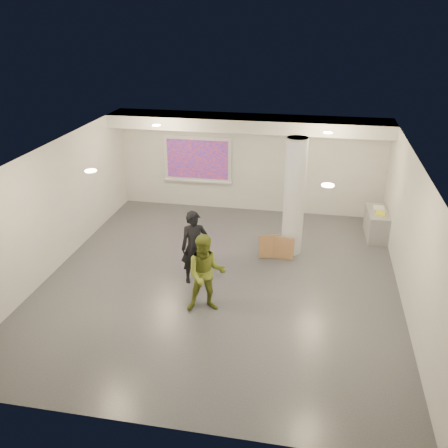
% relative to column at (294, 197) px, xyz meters
% --- Properties ---
extents(floor, '(8.00, 9.00, 0.01)m').
position_rel_column_xyz_m(floor, '(-1.50, -1.80, -1.50)').
color(floor, '#3A3C41').
rests_on(floor, ground).
extents(ceiling, '(8.00, 9.00, 0.01)m').
position_rel_column_xyz_m(ceiling, '(-1.50, -1.80, 1.50)').
color(ceiling, white).
rests_on(ceiling, floor).
extents(wall_back, '(8.00, 0.01, 3.00)m').
position_rel_column_xyz_m(wall_back, '(-1.50, 2.70, 0.00)').
color(wall_back, beige).
rests_on(wall_back, floor).
extents(wall_front, '(8.00, 0.01, 3.00)m').
position_rel_column_xyz_m(wall_front, '(-1.50, -6.30, 0.00)').
color(wall_front, beige).
rests_on(wall_front, floor).
extents(wall_left, '(0.01, 9.00, 3.00)m').
position_rel_column_xyz_m(wall_left, '(-5.50, -1.80, 0.00)').
color(wall_left, beige).
rests_on(wall_left, floor).
extents(wall_right, '(0.01, 9.00, 3.00)m').
position_rel_column_xyz_m(wall_right, '(2.50, -1.80, 0.00)').
color(wall_right, beige).
rests_on(wall_right, floor).
extents(soffit_band, '(8.00, 1.10, 0.36)m').
position_rel_column_xyz_m(soffit_band, '(-1.50, 2.15, 1.32)').
color(soffit_band, silver).
rests_on(soffit_band, ceiling).
extents(downlight_nw, '(0.22, 0.22, 0.02)m').
position_rel_column_xyz_m(downlight_nw, '(-3.70, 0.70, 1.48)').
color(downlight_nw, '#FFCC95').
rests_on(downlight_nw, ceiling).
extents(downlight_ne, '(0.22, 0.22, 0.02)m').
position_rel_column_xyz_m(downlight_ne, '(0.70, 0.70, 1.48)').
color(downlight_ne, '#FFCC95').
rests_on(downlight_ne, ceiling).
extents(downlight_sw, '(0.22, 0.22, 0.02)m').
position_rel_column_xyz_m(downlight_sw, '(-3.70, -3.30, 1.48)').
color(downlight_sw, '#FFCC95').
rests_on(downlight_sw, ceiling).
extents(downlight_se, '(0.22, 0.22, 0.02)m').
position_rel_column_xyz_m(downlight_se, '(0.70, -3.30, 1.48)').
color(downlight_se, '#FFCC95').
rests_on(downlight_se, ceiling).
extents(column, '(0.52, 0.52, 3.00)m').
position_rel_column_xyz_m(column, '(0.00, 0.00, 0.00)').
color(column, silver).
rests_on(column, floor).
extents(projection_screen, '(2.10, 0.13, 1.42)m').
position_rel_column_xyz_m(projection_screen, '(-3.10, 2.65, 0.03)').
color(projection_screen, silver).
rests_on(projection_screen, wall_back).
extents(credenza, '(0.59, 1.30, 0.74)m').
position_rel_column_xyz_m(credenza, '(2.22, 1.38, -1.13)').
color(credenza, gray).
rests_on(credenza, floor).
extents(papers_stack, '(0.30, 0.38, 0.02)m').
position_rel_column_xyz_m(papers_stack, '(2.26, 1.60, -0.74)').
color(papers_stack, white).
rests_on(papers_stack, credenza).
extents(postit_pad, '(0.29, 0.36, 0.03)m').
position_rel_column_xyz_m(postit_pad, '(2.26, 1.18, -0.74)').
color(postit_pad, yellow).
rests_on(postit_pad, credenza).
extents(cardboard_back, '(0.52, 0.22, 0.55)m').
position_rel_column_xyz_m(cardboard_back, '(-0.17, -0.42, -1.22)').
color(cardboard_back, olive).
rests_on(cardboard_back, floor).
extents(cardboard_front, '(0.56, 0.32, 0.58)m').
position_rel_column_xyz_m(cardboard_front, '(-0.53, -0.41, -1.21)').
color(cardboard_front, olive).
rests_on(cardboard_front, floor).
extents(woman, '(0.74, 0.62, 1.71)m').
position_rel_column_xyz_m(woman, '(-2.07, -1.94, -0.64)').
color(woman, black).
rests_on(woman, floor).
extents(man, '(0.96, 0.84, 1.69)m').
position_rel_column_xyz_m(man, '(-1.56, -3.04, -0.66)').
color(man, olive).
rests_on(man, floor).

